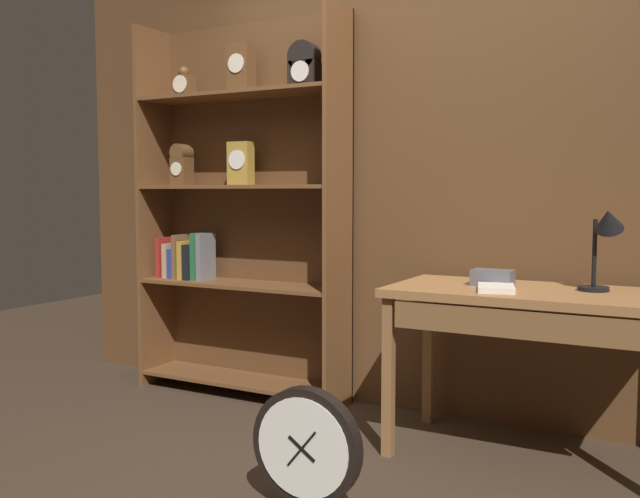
% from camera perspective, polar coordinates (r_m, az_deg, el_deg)
% --- Properties ---
extents(back_wood_panel, '(4.80, 0.05, 2.60)m').
position_cam_1_polar(back_wood_panel, '(3.97, 7.73, 5.45)').
color(back_wood_panel, brown).
rests_on(back_wood_panel, ground).
extents(bookshelf, '(1.36, 0.34, 2.27)m').
position_cam_1_polar(bookshelf, '(4.31, -6.57, 3.33)').
color(bookshelf, brown).
rests_on(bookshelf, ground).
extents(workbench, '(1.29, 0.65, 0.80)m').
position_cam_1_polar(workbench, '(3.35, 16.81, -4.84)').
color(workbench, '#9E6B3D').
rests_on(workbench, ground).
extents(desk_lamp, '(0.19, 0.20, 0.40)m').
position_cam_1_polar(desk_lamp, '(3.34, 22.12, 1.04)').
color(desk_lamp, black).
rests_on(desk_lamp, workbench).
extents(toolbox_small, '(0.19, 0.12, 0.08)m').
position_cam_1_polar(toolbox_small, '(3.44, 13.84, -2.28)').
color(toolbox_small, '#595960').
rests_on(toolbox_small, workbench).
extents(open_repair_manual, '(0.21, 0.25, 0.02)m').
position_cam_1_polar(open_repair_manual, '(3.27, 14.12, -3.09)').
color(open_repair_manual, silver).
rests_on(open_repair_manual, workbench).
extents(round_clock_large, '(0.46, 0.11, 0.50)m').
position_cam_1_polar(round_clock_large, '(2.81, -1.12, -15.99)').
color(round_clock_large, black).
rests_on(round_clock_large, ground).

